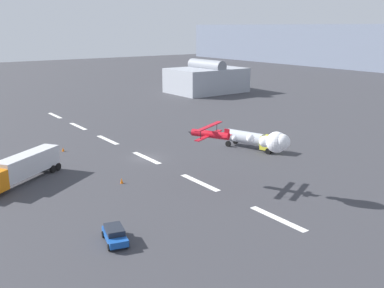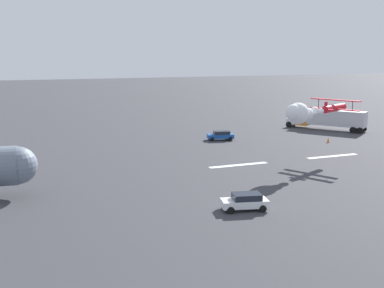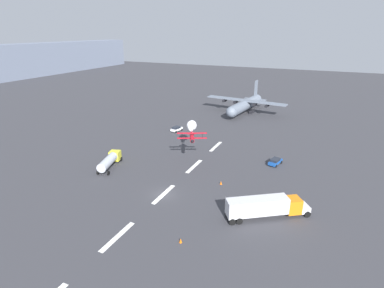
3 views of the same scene
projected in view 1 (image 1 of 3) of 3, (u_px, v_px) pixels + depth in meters
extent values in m
plane|color=#38383D|center=(146.00, 158.00, 71.79)|extent=(440.00, 440.00, 0.00)
cube|color=white|center=(55.00, 116.00, 105.77)|extent=(8.00, 0.90, 0.01)
cube|color=white|center=(78.00, 126.00, 94.45)|extent=(8.00, 0.90, 0.01)
cube|color=white|center=(108.00, 140.00, 83.12)|extent=(8.00, 0.90, 0.01)
cube|color=white|center=(146.00, 158.00, 71.79)|extent=(8.00, 0.90, 0.01)
cube|color=white|center=(200.00, 183.00, 60.47)|extent=(8.00, 0.90, 0.01)
cube|color=white|center=(278.00, 219.00, 49.14)|extent=(8.00, 0.90, 0.01)
cylinder|color=red|center=(210.00, 134.00, 58.55)|extent=(5.18, 3.16, 0.94)
cube|color=red|center=(209.00, 135.00, 58.68)|extent=(3.60, 6.46, 0.12)
cube|color=red|center=(209.00, 126.00, 58.37)|extent=(3.60, 6.46, 0.12)
cylinder|color=black|center=(201.00, 135.00, 56.49)|extent=(0.08, 0.08, 1.21)
cylinder|color=black|center=(217.00, 127.00, 60.57)|extent=(0.08, 0.08, 1.21)
cube|color=red|center=(227.00, 133.00, 57.34)|extent=(0.67, 0.40, 1.10)
cube|color=red|center=(227.00, 136.00, 57.44)|extent=(1.41, 2.06, 0.08)
cone|color=black|center=(190.00, 132.00, 59.94)|extent=(0.98, 1.02, 0.80)
sphere|color=white|center=(234.00, 138.00, 56.92)|extent=(0.70, 0.70, 0.70)
sphere|color=white|center=(250.00, 138.00, 56.09)|extent=(1.06, 1.06, 1.06)
sphere|color=white|center=(265.00, 141.00, 55.31)|extent=(1.45, 1.45, 1.45)
sphere|color=white|center=(282.00, 142.00, 53.75)|extent=(1.98, 1.98, 1.98)
sphere|color=white|center=(277.00, 142.00, 54.25)|extent=(2.59, 2.59, 2.59)
cube|color=silver|center=(29.00, 163.00, 61.25)|extent=(7.96, 10.03, 2.80)
cylinder|color=black|center=(53.00, 169.00, 64.39)|extent=(0.91, 1.11, 1.10)
cylinder|color=black|center=(58.00, 167.00, 65.48)|extent=(0.91, 1.11, 1.10)
cylinder|color=black|center=(39.00, 167.00, 65.22)|extent=(0.91, 1.11, 1.10)
cylinder|color=black|center=(44.00, 165.00, 66.31)|extent=(0.91, 1.11, 1.10)
cube|color=yellow|center=(269.00, 143.00, 74.74)|extent=(2.79, 2.93, 2.20)
cylinder|color=#B7BCC6|center=(245.00, 137.00, 77.40)|extent=(7.32, 4.01, 2.10)
cylinder|color=black|center=(275.00, 148.00, 75.58)|extent=(1.05, 0.59, 1.00)
cylinder|color=black|center=(236.00, 141.00, 80.26)|extent=(1.05, 0.59, 1.00)
cylinder|color=black|center=(268.00, 151.00, 73.74)|extent=(1.05, 0.59, 1.00)
cylinder|color=black|center=(228.00, 144.00, 78.43)|extent=(1.05, 0.59, 1.00)
cube|color=#194CA5|center=(115.00, 236.00, 43.63)|extent=(4.52, 2.77, 0.65)
cube|color=#1E232D|center=(114.00, 230.00, 43.66)|extent=(2.85, 2.22, 0.55)
cylinder|color=black|center=(128.00, 244.00, 42.71)|extent=(0.67, 0.37, 0.64)
cylinder|color=black|center=(121.00, 231.00, 45.36)|extent=(0.67, 0.37, 0.64)
cylinder|color=black|center=(109.00, 247.00, 42.07)|extent=(0.67, 0.37, 0.64)
cylinder|color=black|center=(103.00, 234.00, 44.72)|extent=(0.67, 0.37, 0.64)
cube|color=#9EA3AD|center=(206.00, 80.00, 142.41)|extent=(16.54, 23.19, 7.63)
cylinder|color=gray|center=(207.00, 65.00, 141.20)|extent=(15.48, 3.80, 3.60)
cone|color=orange|center=(63.00, 149.00, 75.47)|extent=(0.44, 0.44, 0.75)
cone|color=orange|center=(122.00, 181.00, 60.08)|extent=(0.44, 0.44, 0.75)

